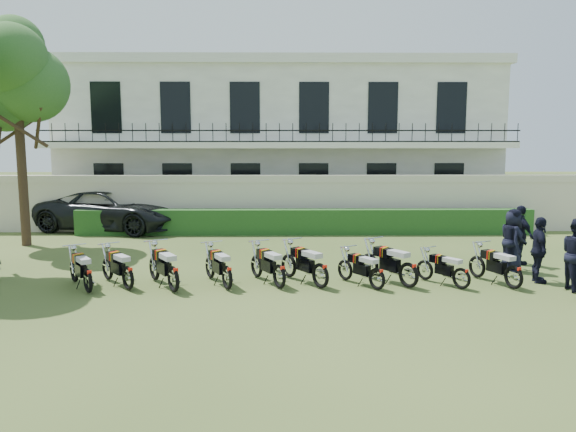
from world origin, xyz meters
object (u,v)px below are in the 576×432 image
tree_west_near (17,76)px  motorcycle_2 (173,273)px  motorcycle_3 (227,272)px  suv (112,210)px  motorcycle_4 (279,270)px  officer_2 (539,250)px  officer_3 (512,241)px  motorcycle_1 (128,272)px  officer_5 (520,235)px  motorcycle_8 (462,273)px  officer_4 (513,240)px  motorcycle_9 (514,271)px  motorcycle_7 (409,269)px  motorcycle_0 (88,275)px  motorcycle_6 (377,273)px  motorcycle_5 (320,269)px

tree_west_near → motorcycle_2: bearing=-44.9°
motorcycle_3 → suv: bearing=95.1°
motorcycle_4 → officer_2: bearing=-23.1°
suv → officer_3: officer_3 is taller
motorcycle_1 → motorcycle_4: bearing=-37.5°
officer_2 → officer_5: 2.18m
officer_5 → suv: bearing=48.1°
motorcycle_8 → officer_3: 2.94m
motorcycle_3 → motorcycle_2: bearing=164.4°
officer_4 → officer_5: bearing=-28.8°
motorcycle_9 → officer_2: officer_2 is taller
tree_west_near → officer_2: 17.41m
motorcycle_7 → suv: suv is taller
motorcycle_2 → officer_5: 10.27m
motorcycle_1 → suv: 9.85m
motorcycle_2 → motorcycle_8: size_ratio=1.28×
motorcycle_9 → suv: suv is taller
motorcycle_0 → motorcycle_7: bearing=-31.4°
officer_3 → motorcycle_0: bearing=109.0°
motorcycle_8 → suv: bearing=104.3°
motorcycle_2 → suv: bearing=83.0°
motorcycle_1 → motorcycle_8: bearing=-38.9°
motorcycle_9 → officer_4: 2.25m
tree_west_near → suv: (2.05, 3.24, -5.05)m
officer_5 → officer_3: bearing=128.7°
motorcycle_0 → officer_2: size_ratio=0.93×
motorcycle_2 → motorcycle_6: bearing=-29.2°
motorcycle_8 → officer_5: bearing=10.6°
tree_west_near → motorcycle_3: 11.19m
motorcycle_1 → motorcycle_2: 1.20m
motorcycle_5 → suv: size_ratio=0.28×
motorcycle_0 → motorcycle_4: motorcycle_4 is taller
motorcycle_9 → motorcycle_4: bearing=155.2°
motorcycle_4 → officer_2: size_ratio=1.00×
motorcycle_2 → motorcycle_4: 2.61m
motorcycle_2 → officer_4: size_ratio=1.01×
motorcycle_3 → officer_5: (8.51, 2.83, 0.42)m
motorcycle_6 → motorcycle_0: bearing=146.6°
motorcycle_9 → tree_west_near: bearing=134.0°
motorcycle_6 → officer_2: size_ratio=0.85×
motorcycle_8 → officer_2: (2.25, 0.70, 0.45)m
tree_west_near → suv: 6.34m
motorcycle_2 → motorcycle_5: (3.62, 0.33, -0.01)m
motorcycle_1 → motorcycle_4: 3.77m
motorcycle_9 → motorcycle_1: bearing=156.2°
motorcycle_3 → motorcycle_5: size_ratio=1.02×
officer_3 → motorcycle_2: bearing=111.3°
motorcycle_0 → motorcycle_7: 7.93m
officer_2 → motorcycle_7: bearing=109.9°
suv → officer_3: 15.42m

